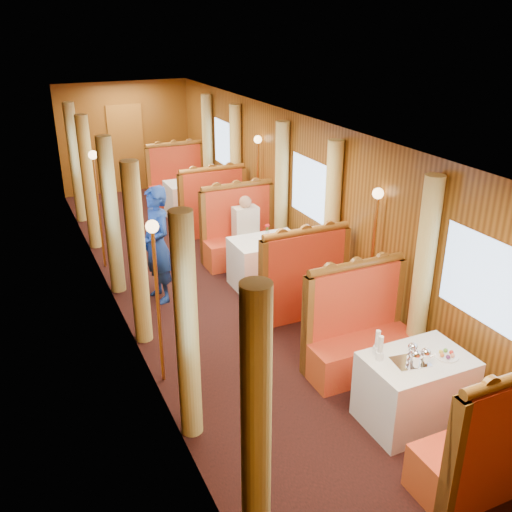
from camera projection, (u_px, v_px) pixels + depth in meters
floor at (222, 294)px, 8.58m from camera, size 3.00×12.00×0.01m
ceiling at (217, 127)px, 7.60m from camera, size 3.00×12.00×0.01m
wall_far at (126, 137)px, 13.11m from camera, size 3.00×0.01×2.50m
wall_left at (114, 231)px, 7.52m from camera, size 0.01×12.00×2.50m
wall_right at (312, 202)px, 8.66m from camera, size 0.01×12.00×2.50m
doorway_far at (127, 148)px, 13.18m from camera, size 0.80×0.04×2.00m
table_near at (415, 389)px, 5.79m from camera, size 1.05×0.72×0.75m
banquette_near_fwd at (491, 450)px, 4.92m from camera, size 1.30×0.55×1.34m
banquette_near_aft at (359, 338)px, 6.62m from camera, size 1.30×0.55×1.34m
table_mid at (267, 263)px, 8.72m from camera, size 1.05×0.72×0.75m
banquette_mid_fwd at (298, 287)px, 7.85m from camera, size 1.30×0.55×1.34m
banquette_mid_aft at (241, 238)px, 9.55m from camera, size 1.30×0.55×1.34m
table_far at (193, 200)px, 11.65m from camera, size 1.05×0.72×0.75m
banquette_far_fwd at (210, 212)px, 10.78m from camera, size 1.30×0.55×1.34m
banquette_far_aft at (178, 185)px, 12.48m from camera, size 1.30×0.55×1.34m
tea_tray at (410, 362)px, 5.57m from camera, size 0.37×0.31×0.01m
teapot_left at (415, 361)px, 5.47m from camera, size 0.19×0.15×0.14m
teapot_right at (425, 358)px, 5.52m from camera, size 0.19×0.16×0.13m
teapot_back at (412, 353)px, 5.62m from camera, size 0.19×0.17×0.13m
fruit_plate at (447, 355)px, 5.66m from camera, size 0.23×0.23×0.05m
cup_inboard at (380, 350)px, 5.58m from camera, size 0.08×0.08×0.26m
cup_outboard at (377, 345)px, 5.67m from camera, size 0.08×0.08×0.26m
rose_vase_mid at (267, 229)px, 8.50m from camera, size 0.06×0.06×0.36m
rose_vase_far at (191, 174)px, 11.40m from camera, size 0.06×0.06×0.36m
window_left_near at (203, 348)px, 4.52m from camera, size 0.01×1.20×0.90m
curtain_left_near_a at (256, 433)px, 4.01m from camera, size 0.22×0.22×2.35m
curtain_left_near_b at (187, 330)px, 5.32m from camera, size 0.22×0.22×2.35m
window_right_near at (486, 281)px, 5.65m from camera, size 0.01×1.20×0.90m
curtain_right_near_b at (423, 277)px, 6.37m from camera, size 0.22×0.22×2.35m
window_left_mid at (113, 216)px, 7.44m from camera, size 0.01×1.20×0.90m
curtain_left_mid_a at (137, 256)px, 6.94m from camera, size 0.22×0.22×2.35m
curtain_left_mid_b at (111, 217)px, 8.24m from camera, size 0.22×0.22×2.35m
window_right_mid at (311, 189)px, 8.57m from camera, size 0.01×1.20×0.90m
curtain_right_mid_a at (332, 223)px, 7.99m from camera, size 0.22×0.22×2.35m
curtain_right_mid_b at (281, 194)px, 9.30m from camera, size 0.22×0.22×2.35m
window_left_far at (74, 159)px, 10.37m from camera, size 0.01×1.20×0.90m
curtain_left_far_a at (89, 183)px, 9.87m from camera, size 0.22×0.22×2.35m
curtain_left_far_b at (75, 163)px, 11.17m from camera, size 0.22×0.22×2.35m
window_right_far at (226, 144)px, 11.50m from camera, size 0.01×1.20×0.90m
curtain_right_far_a at (236, 167)px, 10.92m from camera, size 0.22×0.22×2.35m
curtain_right_far_b at (208, 150)px, 12.22m from camera, size 0.22×0.22×2.35m
sconce_left_fore at (156, 270)px, 6.04m from camera, size 0.14×0.14×1.95m
sconce_right_fore at (375, 232)px, 7.10m from camera, size 0.14×0.14×1.95m
sconce_left_aft at (96, 186)px, 8.97m from camera, size 0.14×0.14×1.95m
sconce_right_aft at (258, 168)px, 10.03m from camera, size 0.14×0.14×1.95m
steward at (157, 245)px, 8.10m from camera, size 0.50×0.68×1.72m
passenger at (246, 224)px, 9.22m from camera, size 0.40×0.44×0.76m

